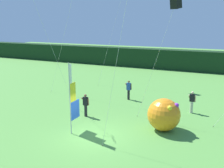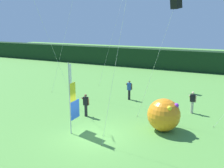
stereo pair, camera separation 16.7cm
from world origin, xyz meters
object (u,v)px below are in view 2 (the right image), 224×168
at_px(banner_flag, 73,99).
at_px(person_mid_field, 86,104).
at_px(kite_black_box_2, 176,2).
at_px(person_near_banner, 192,102).
at_px(person_far_left, 129,89).
at_px(inflatable_balloon, 164,115).

bearing_deg(banner_flag, person_mid_field, 105.27).
distance_m(banner_flag, kite_black_box_2, 8.93).
height_order(person_near_banner, kite_black_box_2, kite_black_box_2).
distance_m(person_mid_field, kite_black_box_2, 9.33).
distance_m(person_mid_field, person_far_left, 5.44).
bearing_deg(banner_flag, inflatable_balloon, 27.76).
bearing_deg(person_near_banner, person_mid_field, -149.59).
height_order(banner_flag, person_far_left, banner_flag).
bearing_deg(person_mid_field, inflatable_balloon, -0.31).
height_order(person_mid_field, person_far_left, person_far_left).
distance_m(person_near_banner, inflatable_balloon, 4.28).
xyz_separation_m(person_near_banner, kite_black_box_2, (-1.16, -2.32, 7.09)).
relative_size(banner_flag, kite_black_box_2, 0.53).
bearing_deg(kite_black_box_2, banner_flag, -138.57).
bearing_deg(banner_flag, kite_black_box_2, 41.43).
bearing_deg(person_far_left, kite_black_box_2, -38.09).
height_order(banner_flag, kite_black_box_2, kite_black_box_2).
height_order(person_near_banner, person_mid_field, person_near_banner).
bearing_deg(person_near_banner, banner_flag, -132.51).
bearing_deg(person_far_left, banner_flag, -94.08).
distance_m(person_mid_field, inflatable_balloon, 5.81).
relative_size(banner_flag, person_far_left, 2.54).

